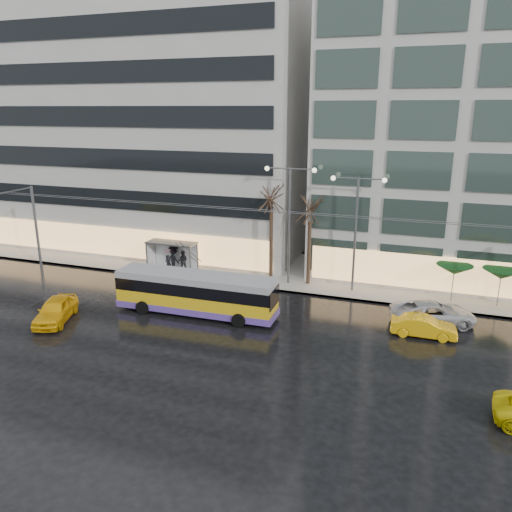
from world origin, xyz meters
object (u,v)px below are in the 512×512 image
at_px(bus_shelter, 169,249).
at_px(street_lamp_near, 290,210).
at_px(trolleybus, 196,295).
at_px(taxi_a, 56,310).

xyz_separation_m(bus_shelter, street_lamp_near, (10.38, 0.11, 4.03)).
distance_m(bus_shelter, street_lamp_near, 11.14).
relative_size(trolleybus, bus_shelter, 2.62).
bearing_deg(trolleybus, street_lamp_near, 60.62).
bearing_deg(trolleybus, taxi_a, -153.28).
bearing_deg(taxi_a, street_lamp_near, 23.57).
xyz_separation_m(trolleybus, street_lamp_near, (4.29, 7.62, 4.62)).
bearing_deg(taxi_a, bus_shelter, 60.36).
bearing_deg(bus_shelter, street_lamp_near, 0.63).
height_order(trolleybus, taxi_a, trolleybus).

